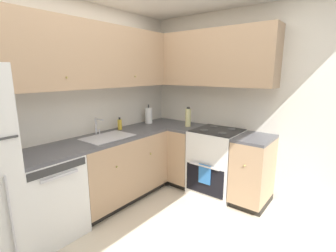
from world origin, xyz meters
TOP-DOWN VIEW (x-y plane):
  - wall_back at (0.00, 1.45)m, footprint 3.51×0.05m
  - wall_right at (1.73, 0.00)m, footprint 0.05×2.95m
  - dishwasher at (-0.51, 1.12)m, footprint 0.60×0.63m
  - lower_cabinets_back at (0.45, 1.13)m, footprint 1.31×0.62m
  - countertop_back at (0.45, 1.13)m, footprint 2.52×0.60m
  - lower_cabinets_right at (1.41, 0.11)m, footprint 0.62×1.35m
  - countertop_right at (1.41, 0.11)m, footprint 0.60×1.35m
  - oven_range at (1.42, 0.20)m, footprint 0.68×0.62m
  - upper_cabinets_back at (0.29, 1.27)m, footprint 2.20×0.34m
  - upper_cabinets_right at (1.55, 0.47)m, footprint 0.32×1.90m
  - sink at (0.27, 1.10)m, footprint 0.59×0.40m
  - faucet at (0.28, 1.30)m, footprint 0.07×0.16m
  - soap_bottle at (0.65, 1.31)m, footprint 0.06×0.06m
  - paper_towel_roll at (1.22, 1.29)m, footprint 0.11×0.11m
  - oil_bottle at (1.41, 0.67)m, footprint 0.08×0.08m

SIDE VIEW (x-z plane):
  - dishwasher at x=-0.51m, z-range 0.00..0.87m
  - lower_cabinets_right at x=1.41m, z-range 0.00..0.87m
  - lower_cabinets_back at x=0.45m, z-range 0.00..0.87m
  - oven_range at x=1.42m, z-range -0.07..0.99m
  - sink at x=0.27m, z-range 0.81..0.91m
  - countertop_back at x=0.45m, z-range 0.87..0.90m
  - countertop_right at x=1.41m, z-range 0.87..0.90m
  - soap_bottle at x=0.65m, z-range 0.89..1.06m
  - paper_towel_roll at x=1.22m, z-range 0.87..1.18m
  - faucet at x=0.28m, z-range 0.92..1.14m
  - oil_bottle at x=1.41m, z-range 0.89..1.18m
  - wall_back at x=0.00m, z-range 0.00..2.51m
  - wall_right at x=1.73m, z-range 0.00..2.51m
  - upper_cabinets_back at x=0.29m, z-range 1.50..2.24m
  - upper_cabinets_right at x=1.55m, z-range 1.50..2.24m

